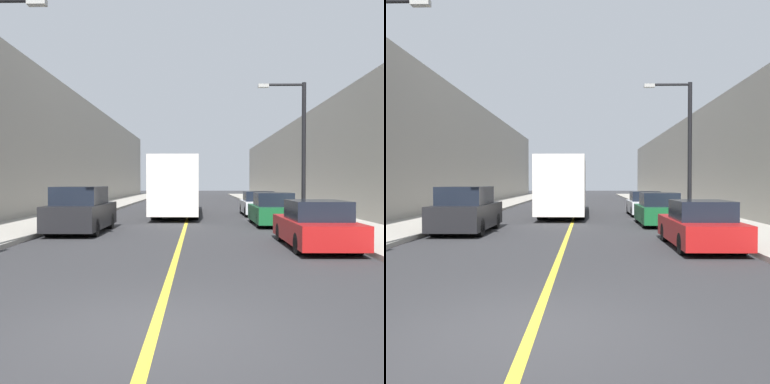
# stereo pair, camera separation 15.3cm
# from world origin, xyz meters

# --- Properties ---
(ground_plane) EXTENTS (200.00, 200.00, 0.00)m
(ground_plane) POSITION_xyz_m (0.00, 0.00, 0.00)
(ground_plane) COLOR #2D2D30
(sidewalk_left) EXTENTS (3.45, 72.00, 0.15)m
(sidewalk_left) POSITION_xyz_m (-7.03, 30.00, 0.08)
(sidewalk_left) COLOR #9E998E
(sidewalk_left) RESTS_ON ground
(sidewalk_right) EXTENTS (3.45, 72.00, 0.15)m
(sidewalk_right) POSITION_xyz_m (7.03, 30.00, 0.08)
(sidewalk_right) COLOR #9E998E
(sidewalk_right) RESTS_ON ground
(building_row_left) EXTENTS (4.00, 72.00, 8.89)m
(building_row_left) POSITION_xyz_m (-10.76, 30.00, 4.45)
(building_row_left) COLOR gray
(building_row_left) RESTS_ON ground
(building_row_right) EXTENTS (4.00, 72.00, 7.28)m
(building_row_right) POSITION_xyz_m (10.76, 30.00, 3.64)
(building_row_right) COLOR gray
(building_row_right) RESTS_ON ground
(road_center_line) EXTENTS (0.16, 72.00, 0.01)m
(road_center_line) POSITION_xyz_m (0.00, 30.00, 0.00)
(road_center_line) COLOR gold
(road_center_line) RESTS_ON ground
(bus) EXTENTS (2.56, 11.69, 3.42)m
(bus) POSITION_xyz_m (-0.67, 21.70, 1.84)
(bus) COLOR silver
(bus) RESTS_ON ground
(parked_suv_left) EXTENTS (1.96, 4.71, 1.86)m
(parked_suv_left) POSITION_xyz_m (-4.12, 11.93, 0.86)
(parked_suv_left) COLOR black
(parked_suv_left) RESTS_ON ground
(car_right_near) EXTENTS (1.86, 4.63, 1.47)m
(car_right_near) POSITION_xyz_m (4.24, 7.87, 0.67)
(car_right_near) COLOR maroon
(car_right_near) RESTS_ON ground
(car_right_mid) EXTENTS (1.85, 4.23, 1.54)m
(car_right_mid) POSITION_xyz_m (4.09, 15.03, 0.69)
(car_right_mid) COLOR #145128
(car_right_mid) RESTS_ON ground
(car_right_far) EXTENTS (1.86, 4.35, 1.48)m
(car_right_far) POSITION_xyz_m (4.22, 21.35, 0.67)
(car_right_far) COLOR silver
(car_right_far) RESTS_ON ground
(street_lamp_right) EXTENTS (2.28, 0.24, 6.60)m
(street_lamp_right) POSITION_xyz_m (5.40, 15.36, 3.93)
(street_lamp_right) COLOR black
(street_lamp_right) RESTS_ON sidewalk_right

